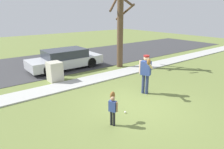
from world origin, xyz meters
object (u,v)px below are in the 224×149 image
Objects in this scene: person_adult at (146,70)px; street_tree_near at (120,23)px; baseball at (125,112)px; person_child at (113,105)px; parked_sedan_silver at (65,59)px; utility_cabinet at (55,72)px.

street_tree_near is (2.10, 4.20, 1.75)m from person_adult.
person_adult is 23.48× the size of baseball.
baseball is 0.01× the size of street_tree_near.
person_adult is 2.28m from baseball.
baseball is (0.80, 0.29, -0.64)m from person_child.
person_adult is 6.07m from parked_sedan_silver.
parked_sedan_silver reaches higher than baseball.
utility_cabinet is (-0.56, 4.88, 0.48)m from baseball.
baseball is 4.93m from utility_cabinet.
street_tree_near is at bearing -30.42° from parked_sedan_silver.
street_tree_near is at bearing -139.78° from person_adult.
parked_sedan_silver is at bearing 82.13° from baseball.
parked_sedan_silver is (-3.03, 1.78, -2.21)m from street_tree_near.
person_child is 1.01× the size of utility_cabinet.
utility_cabinet is at bearing 64.20° from person_child.
baseball is 6.87m from parked_sedan_silver.
person_child is at bearing -160.19° from baseball.
person_adult is at bearing -59.23° from utility_cabinet.
baseball is at bearing -0.14° from person_adult.
street_tree_near is at bearing 51.56° from baseball.
parked_sedan_silver is (-0.93, 5.98, -0.46)m from person_adult.
person_child is 0.20× the size of street_tree_near.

